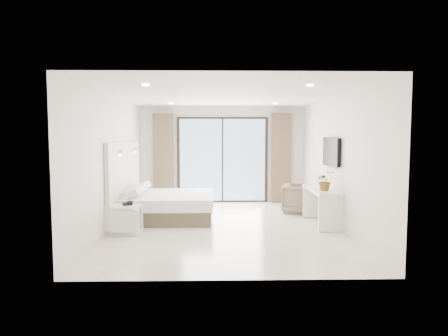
{
  "coord_description": "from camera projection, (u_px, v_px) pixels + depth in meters",
  "views": [
    {
      "loc": [
        -0.21,
        -8.18,
        1.89
      ],
      "look_at": [
        -0.02,
        0.4,
        1.19
      ],
      "focal_mm": 32.0,
      "sensor_mm": 36.0,
      "label": 1
    }
  ],
  "objects": [
    {
      "name": "plant",
      "position": [
        325.0,
        183.0,
        8.12
      ],
      "size": [
        0.37,
        0.41,
        0.32
      ],
      "primitive_type": "imported",
      "rotation": [
        0.0,
        0.0,
        0.02
      ],
      "color": "#33662D",
      "rests_on": "console_desk"
    },
    {
      "name": "nightstand",
      "position": [
        124.0,
        220.0,
        7.7
      ],
      "size": [
        0.67,
        0.58,
        0.54
      ],
      "rotation": [
        0.0,
        0.0,
        -0.17
      ],
      "color": "white",
      "rests_on": "ground"
    },
    {
      "name": "armchair",
      "position": [
        299.0,
        197.0,
        9.79
      ],
      "size": [
        0.89,
        0.92,
        0.77
      ],
      "primitive_type": "imported",
      "rotation": [
        0.0,
        0.0,
        1.28
      ],
      "color": "#856757",
      "rests_on": "ground"
    },
    {
      "name": "console_desk",
      "position": [
        321.0,
        198.0,
        8.45
      ],
      "size": [
        0.48,
        1.54,
        0.77
      ],
      "color": "white",
      "rests_on": "ground"
    },
    {
      "name": "phone",
      "position": [
        127.0,
        204.0,
        7.73
      ],
      "size": [
        0.22,
        0.2,
        0.06
      ],
      "primitive_type": "cube",
      "rotation": [
        0.0,
        0.0,
        0.41
      ],
      "color": "black",
      "rests_on": "nightstand"
    },
    {
      "name": "ground",
      "position": [
        225.0,
        226.0,
        8.31
      ],
      "size": [
        6.2,
        6.2,
        0.0
      ],
      "primitive_type": "plane",
      "color": "beige",
      "rests_on": "ground"
    },
    {
      "name": "room_shell",
      "position": [
        215.0,
        149.0,
        9.01
      ],
      "size": [
        4.62,
        6.22,
        2.72
      ],
      "color": "silver",
      "rests_on": "ground"
    },
    {
      "name": "bed",
      "position": [
        168.0,
        206.0,
        9.08
      ],
      "size": [
        2.03,
        1.94,
        0.71
      ],
      "color": "brown",
      "rests_on": "ground"
    }
  ]
}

